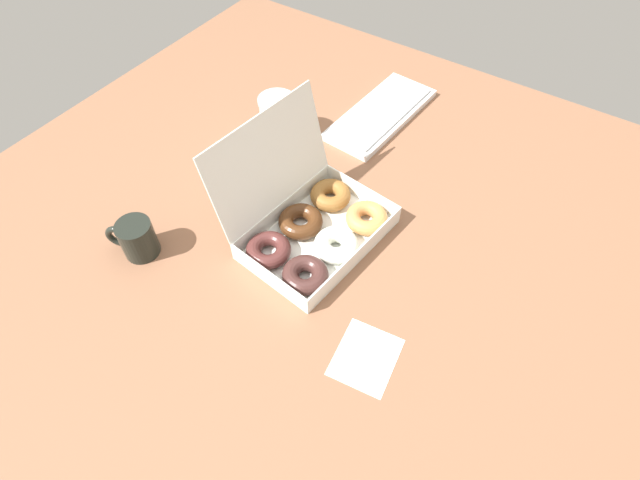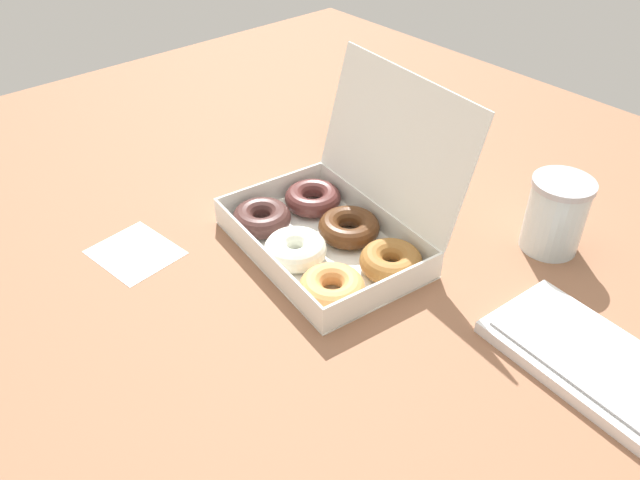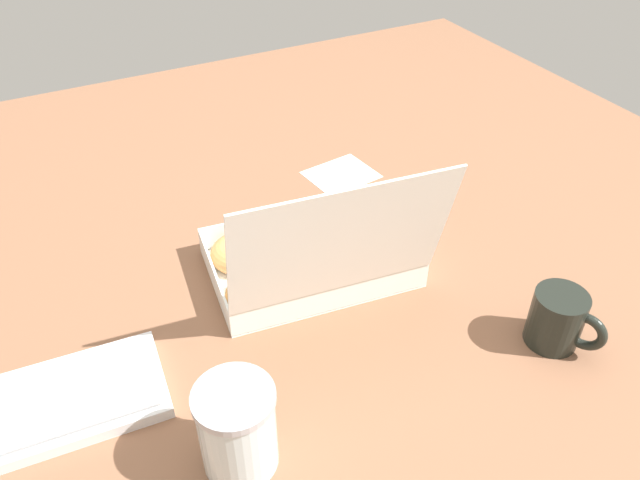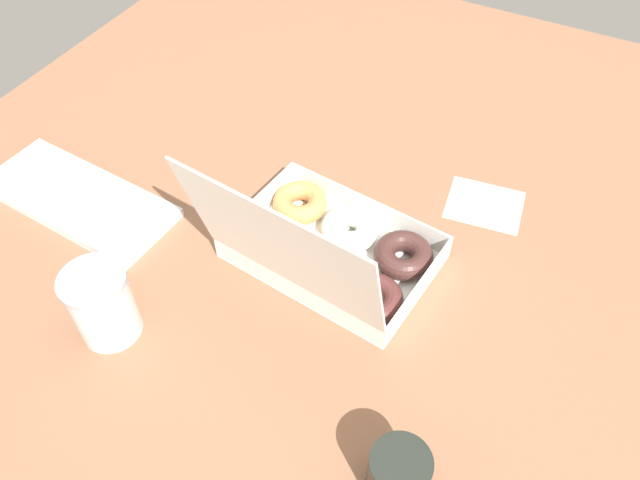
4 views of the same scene
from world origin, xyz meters
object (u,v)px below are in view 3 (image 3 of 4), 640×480
Objects in this scene: glass_jar at (237,428)px; coffee_mug at (559,319)px; donut_box at (312,258)px; keyboard at (22,414)px.

coffee_mug is at bearing 176.82° from glass_jar.
keyboard is (46.85, 8.67, -2.32)cm from donut_box.
coffee_mug reaches higher than keyboard.
donut_box reaches higher than keyboard.
coffee_mug is (-71.76, 21.34, 3.49)cm from keyboard.
donut_box reaches higher than glass_jar.
coffee_mug is 48.61cm from glass_jar.
keyboard is 30.27cm from glass_jar.
glass_jar reaches higher than keyboard.
keyboard is at bearing -16.56° from coffee_mug.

